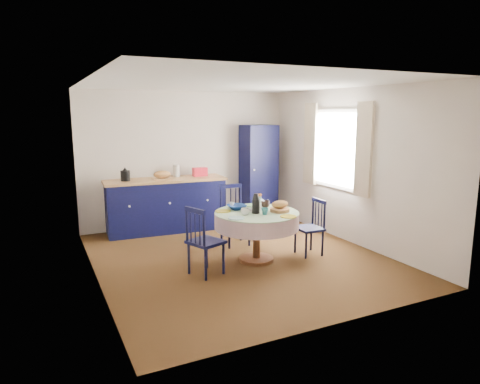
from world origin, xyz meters
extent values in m
plane|color=black|center=(0.00, 0.00, 0.00)|extent=(4.50, 4.50, 0.00)
plane|color=white|center=(0.00, 0.00, 2.50)|extent=(4.50, 4.50, 0.00)
cube|color=silver|center=(0.00, 2.25, 1.25)|extent=(4.00, 0.02, 2.50)
cube|color=silver|center=(-2.00, 0.00, 1.25)|extent=(0.02, 4.50, 2.50)
cube|color=silver|center=(2.00, 0.00, 1.25)|extent=(0.02, 4.50, 2.50)
plane|color=white|center=(2.00, 0.30, 1.50)|extent=(0.00, 1.20, 1.20)
cube|color=white|center=(1.92, -0.40, 1.55)|extent=(0.05, 0.34, 1.45)
cube|color=white|center=(1.92, 1.00, 1.55)|extent=(0.05, 0.34, 1.45)
cube|color=black|center=(-0.54, 1.91, 0.46)|extent=(2.10, 0.75, 0.91)
cube|color=tan|center=(-0.54, 1.91, 0.93)|extent=(2.17, 0.80, 0.04)
cube|color=#A31323|center=(0.13, 1.89, 1.03)|extent=(0.27, 0.16, 0.16)
cube|color=tan|center=(-0.60, 1.87, 0.96)|extent=(0.35, 0.26, 0.02)
ellipsoid|color=#AC6A43|center=(-0.60, 1.87, 1.04)|extent=(0.31, 0.20, 0.13)
cylinder|color=silver|center=(-0.28, 2.02, 1.06)|extent=(0.12, 0.12, 0.22)
cube|color=black|center=(1.40, 2.00, 0.93)|extent=(0.68, 0.50, 1.87)
cylinder|color=white|center=(1.15, 1.76, 1.03)|extent=(0.04, 0.02, 0.04)
cylinder|color=white|center=(1.15, 1.76, 0.47)|extent=(0.04, 0.02, 0.04)
cylinder|color=brown|center=(0.16, -0.24, 0.03)|extent=(0.49, 0.49, 0.05)
cylinder|color=brown|center=(0.16, -0.24, 0.35)|extent=(0.10, 0.10, 0.65)
cylinder|color=brown|center=(0.16, -0.24, 0.69)|extent=(1.13, 1.13, 0.03)
cylinder|color=silver|center=(0.16, -0.24, 0.60)|extent=(1.19, 1.19, 0.22)
cylinder|color=beige|center=(0.16, -0.24, 0.71)|extent=(1.19, 1.19, 0.01)
cylinder|color=#9CD0D3|center=(-0.25, -0.45, 0.73)|extent=(0.22, 0.22, 0.01)
cylinder|color=gold|center=(0.42, -0.67, 0.73)|extent=(0.22, 0.22, 0.01)
cylinder|color=navy|center=(0.57, -0.20, 0.73)|extent=(0.22, 0.22, 0.01)
cylinder|color=#7AB36B|center=(0.31, 0.18, 0.73)|extent=(0.22, 0.22, 0.01)
cylinder|color=gold|center=(-0.25, 0.00, 0.73)|extent=(0.22, 0.22, 0.01)
cylinder|color=#A97043|center=(0.48, -0.35, 0.75)|extent=(0.28, 0.28, 0.05)
ellipsoid|color=#AC6A43|center=(0.48, -0.35, 0.83)|extent=(0.26, 0.16, 0.11)
cube|color=silver|center=(0.07, -0.17, 0.74)|extent=(0.10, 0.07, 0.04)
cylinder|color=black|center=(-0.47, -0.50, 0.21)|extent=(0.04, 0.04, 0.42)
cylinder|color=black|center=(-0.58, -0.19, 0.21)|extent=(0.04, 0.04, 0.42)
cylinder|color=black|center=(-0.76, -0.61, 0.21)|extent=(0.04, 0.04, 0.42)
cylinder|color=black|center=(-0.88, -0.30, 0.21)|extent=(0.04, 0.04, 0.42)
cube|color=black|center=(-0.67, -0.40, 0.44)|extent=(0.51, 0.52, 0.04)
cylinder|color=black|center=(-0.78, -0.62, 0.68)|extent=(0.04, 0.04, 0.47)
cylinder|color=black|center=(-0.89, -0.30, 0.68)|extent=(0.04, 0.04, 0.47)
cube|color=black|center=(-0.84, -0.46, 0.89)|extent=(0.17, 0.36, 0.06)
cylinder|color=black|center=(-0.81, -0.54, 0.66)|extent=(0.02, 0.02, 0.39)
cylinder|color=black|center=(-0.84, -0.46, 0.66)|extent=(0.02, 0.02, 0.39)
cylinder|color=black|center=(-0.87, -0.38, 0.66)|extent=(0.02, 0.02, 0.39)
cylinder|color=black|center=(0.05, 0.45, 0.22)|extent=(0.04, 0.04, 0.44)
cylinder|color=black|center=(0.40, 0.44, 0.22)|extent=(0.04, 0.04, 0.44)
cylinder|color=black|center=(0.06, 0.78, 0.22)|extent=(0.04, 0.04, 0.44)
cylinder|color=black|center=(0.41, 0.77, 0.22)|extent=(0.04, 0.04, 0.44)
cube|color=black|center=(0.23, 0.61, 0.46)|extent=(0.44, 0.42, 0.04)
cylinder|color=black|center=(0.06, 0.80, 0.71)|extent=(0.04, 0.04, 0.49)
cylinder|color=black|center=(0.41, 0.79, 0.71)|extent=(0.04, 0.04, 0.49)
cube|color=black|center=(0.23, 0.79, 0.93)|extent=(0.39, 0.05, 0.06)
cylinder|color=black|center=(0.14, 0.80, 0.69)|extent=(0.02, 0.02, 0.41)
cylinder|color=black|center=(0.23, 0.79, 0.69)|extent=(0.02, 0.02, 0.41)
cylinder|color=black|center=(0.33, 0.79, 0.69)|extent=(0.02, 0.02, 0.41)
cylinder|color=black|center=(0.87, -0.16, 0.19)|extent=(0.03, 0.03, 0.38)
cylinder|color=black|center=(0.86, -0.47, 0.19)|extent=(0.03, 0.03, 0.38)
cylinder|color=black|center=(1.16, -0.17, 0.19)|extent=(0.03, 0.03, 0.38)
cylinder|color=black|center=(1.15, -0.48, 0.19)|extent=(0.03, 0.03, 0.38)
cube|color=black|center=(1.01, -0.32, 0.40)|extent=(0.37, 0.39, 0.04)
cylinder|color=black|center=(1.18, -0.17, 0.62)|extent=(0.03, 0.03, 0.43)
cylinder|color=black|center=(1.17, -0.48, 0.62)|extent=(0.03, 0.03, 0.43)
cube|color=black|center=(1.17, -0.33, 0.81)|extent=(0.05, 0.34, 0.05)
cylinder|color=black|center=(1.17, -0.25, 0.60)|extent=(0.02, 0.02, 0.36)
cylinder|color=black|center=(1.17, -0.33, 0.60)|extent=(0.02, 0.02, 0.36)
cylinder|color=black|center=(1.17, -0.41, 0.60)|extent=(0.02, 0.02, 0.36)
imported|color=silver|center=(-0.06, -0.32, 0.77)|extent=(0.12, 0.12, 0.09)
imported|color=teal|center=(0.19, -0.42, 0.77)|extent=(0.10, 0.10, 0.09)
imported|color=black|center=(0.42, -0.03, 0.77)|extent=(0.13, 0.13, 0.11)
imported|color=silver|center=(-0.04, 0.18, 0.76)|extent=(0.09, 0.09, 0.08)
imported|color=navy|center=(-0.01, 0.04, 0.75)|extent=(0.27, 0.27, 0.07)
camera|label=1|loc=(-2.61, -5.43, 2.10)|focal=32.00mm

